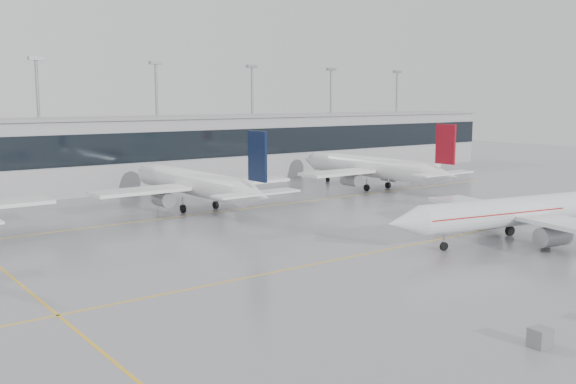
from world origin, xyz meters
TOP-DOWN VIEW (x-y plane):
  - ground at (0.00, 0.00)m, footprint 320.00×320.00m
  - taxi_line_main at (0.00, 0.00)m, footprint 120.00×0.25m
  - taxi_line_north at (0.00, 30.00)m, footprint 120.00×0.25m
  - taxi_line_cross at (-30.00, 15.00)m, footprint 0.25×60.00m
  - terminal at (0.00, 62.00)m, footprint 180.00×15.00m
  - terminal_glass at (0.00, 54.45)m, footprint 180.00×0.20m
  - terminal_roof at (0.00, 62.00)m, footprint 182.00×16.00m
  - light_masts at (0.00, 68.00)m, footprint 156.40×1.00m
  - air_canada_jet at (18.41, -5.90)m, footprint 33.81×26.74m
  - parked_jet_c at (-0.00, 33.69)m, footprint 29.64×36.96m
  - parked_jet_d at (35.00, 33.69)m, footprint 29.64×36.96m
  - gse_unit at (-7.72, -24.41)m, footprint 1.34×1.26m

SIDE VIEW (x-z plane):
  - ground at x=0.00m, z-range 0.00..0.00m
  - taxi_line_main at x=0.00m, z-range 0.00..0.01m
  - taxi_line_north at x=0.00m, z-range 0.00..0.01m
  - taxi_line_cross at x=-30.00m, z-range 0.00..0.01m
  - gse_unit at x=-7.72m, z-range 0.00..1.23m
  - air_canada_jet at x=18.41m, z-range -1.94..8.45m
  - parked_jet_c at x=0.00m, z-range -2.15..9.57m
  - parked_jet_d at x=35.00m, z-range -2.15..9.57m
  - terminal at x=0.00m, z-range 0.00..12.00m
  - terminal_glass at x=0.00m, z-range 5.00..10.00m
  - terminal_roof at x=0.00m, z-range 12.00..12.40m
  - light_masts at x=0.00m, z-range 2.04..24.64m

